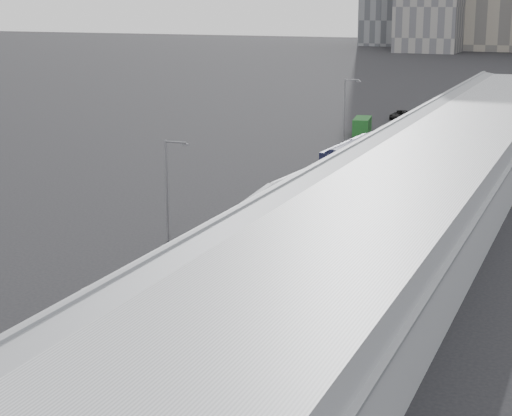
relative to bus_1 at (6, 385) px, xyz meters
The scene contains 18 objects.
sidewalk 37.71m from the bus_1, 78.96° to the left, with size 10.00×170.00×0.12m, color gray.
lane_line 37.16m from the bus_1, 95.07° to the left, with size 0.12×160.00×0.02m, color gold.
depot 38.69m from the bus_1, 73.14° to the left, with size 12.45×160.40×7.20m.
bus_1 is the anchor object (origin of this frame).
bus_2 14.50m from the bus_1, 88.74° to the left, with size 3.18×12.84×3.72m.
bus_3 29.84m from the bus_1, 88.82° to the left, with size 4.06×14.10×4.06m.
bus_4 44.23m from the bus_1, 89.73° to the left, with size 3.75×13.27×3.83m.
bus_5 58.99m from the bus_1, 90.14° to the left, with size 3.64×14.18×4.10m.
bus_6 70.38m from the bus_1, 90.06° to the left, with size 3.16×12.21×3.53m.
tree_1 12.36m from the bus_1, 72.87° to the left, with size 2.83×2.83×4.79m.
tree_2 41.72m from the bus_1, 84.60° to the left, with size 2.18×2.18×4.19m.
tree_3 59.20m from the bus_1, 86.37° to the left, with size 2.55×2.55×4.94m.
tree_4 82.56m from the bus_1, 87.43° to the left, with size 2.62×2.62×5.18m.
tree_5 109.60m from the bus_1, 87.84° to the left, with size 1.76×1.76×4.57m.
street_lamp_near 30.06m from the bus_1, 103.27° to the left, with size 2.04×0.22×8.23m.
street_lamp_far 76.09m from the bus_1, 94.68° to the left, with size 2.04×0.22×9.05m.
shipping_container 88.49m from the bus_1, 94.81° to the left, with size 2.19×5.58×2.43m, color #16491A.
suv 106.19m from the bus_1, 93.28° to the left, with size 2.37×5.13×1.43m, color black.
Camera 1 is at (26.53, -11.41, 19.11)m, focal length 60.00 mm.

